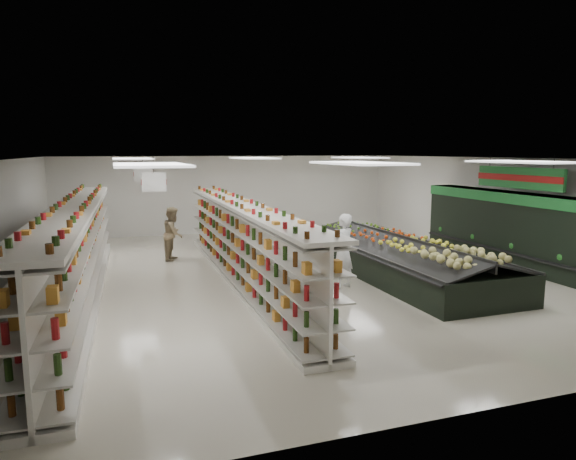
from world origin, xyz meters
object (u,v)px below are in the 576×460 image
object	(u,v)px
gondola_left	(77,257)
shopper_background	(173,234)
gondola_center	(242,246)
soda_endcap	(221,225)
produce_island	(400,257)
shopper_main	(343,251)

from	to	relation	value
gondola_left	shopper_background	world-z (taller)	gondola_left
gondola_center	soda_endcap	bearing A→B (deg)	85.03
soda_endcap	gondola_left	bearing A→B (deg)	-127.58
gondola_center	produce_island	size ratio (longest dim) A/B	1.57
produce_island	shopper_main	size ratio (longest dim) A/B	4.04
shopper_main	shopper_background	world-z (taller)	shopper_main
gondola_left	gondola_center	world-z (taller)	gondola_left
soda_endcap	shopper_main	bearing A→B (deg)	-76.20
gondola_center	produce_island	world-z (taller)	gondola_center
produce_island	shopper_main	world-z (taller)	shopper_main
produce_island	shopper_background	size ratio (longest dim) A/B	4.50
gondola_left	gondola_center	size ratio (longest dim) A/B	1.07
produce_island	shopper_background	bearing A→B (deg)	144.59
produce_island	shopper_background	world-z (taller)	shopper_background
gondola_left	produce_island	distance (m)	8.29
gondola_left	soda_endcap	distance (m)	7.39
gondola_center	shopper_background	world-z (taller)	gondola_center
gondola_left	shopper_background	size ratio (longest dim) A/B	7.52
gondola_center	shopper_main	world-z (taller)	gondola_center
soda_endcap	shopper_background	bearing A→B (deg)	-132.28
gondola_center	shopper_main	xyz separation A→B (m)	(2.22, -1.42, -0.00)
soda_endcap	shopper_background	distance (m)	2.87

